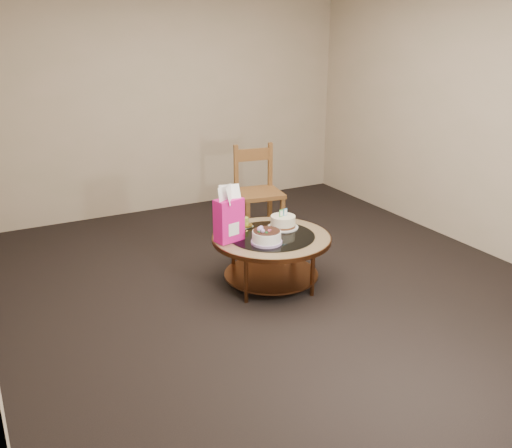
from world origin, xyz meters
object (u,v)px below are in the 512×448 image
decorated_cake (266,237)px  cream_cake (283,222)px  gift_bag (229,214)px  coffee_table (271,244)px  dining_chair (258,191)px

decorated_cake → cream_cake: bearing=39.7°
decorated_cake → gift_bag: (-0.24, 0.20, 0.18)m
coffee_table → cream_cake: 0.26m
decorated_cake → dining_chair: dining_chair is taller
gift_bag → dining_chair: size_ratio=0.48×
decorated_cake → cream_cake: cream_cake is taller
dining_chair → decorated_cake: bearing=-106.2°
coffee_table → decorated_cake: decorated_cake is taller
coffee_table → cream_cake: bearing=33.4°
gift_bag → dining_chair: bearing=39.2°
coffee_table → dining_chair: bearing=67.5°
coffee_table → gift_bag: gift_bag is taller
coffee_table → gift_bag: 0.49m
gift_bag → coffee_table: bearing=-22.7°
coffee_table → gift_bag: bearing=169.9°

